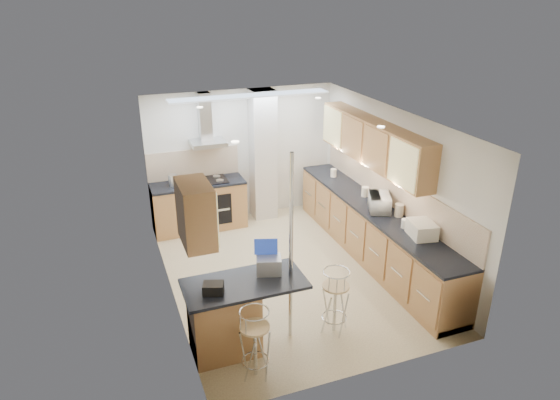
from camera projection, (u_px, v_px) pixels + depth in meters
name	position (u px, v px, depth m)	size (l,w,h in m)	color
ground	(287.00, 273.00, 7.94)	(4.80, 4.80, 0.00)	tan
room_shell	(299.00, 172.00, 7.76)	(3.64, 4.84, 2.51)	white
right_counter	(372.00, 232.00, 8.24)	(0.63, 4.40, 0.92)	#B07746
back_counter	(199.00, 205.00, 9.26)	(1.70, 0.63, 0.92)	#B07746
peninsula	(245.00, 315.00, 6.14)	(1.47, 0.72, 0.94)	#B07746
microwave	(380.00, 203.00, 7.87)	(0.48, 0.33, 0.27)	white
laptop	(269.00, 265.00, 6.12)	(0.30, 0.23, 0.21)	#909397
bag	(213.00, 288.00, 5.72)	(0.24, 0.17, 0.13)	black
bar_stool_near	(255.00, 343.00, 5.68)	(0.37, 0.37, 0.90)	tan
bar_stool_end	(335.00, 301.00, 6.44)	(0.37, 0.37, 0.91)	tan
jar_a	(365.00, 192.00, 8.44)	(0.12, 0.12, 0.17)	white
jar_b	(333.00, 173.00, 9.32)	(0.11, 0.11, 0.15)	white
jar_c	(399.00, 210.00, 7.70)	(0.14, 0.14, 0.20)	#B6A992
jar_d	(405.00, 224.00, 7.33)	(0.10, 0.10, 0.14)	white
bread_bin	(422.00, 229.00, 7.06)	(0.33, 0.42, 0.22)	white
kettle	(173.00, 180.00, 8.86)	(0.16, 0.16, 0.22)	silver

